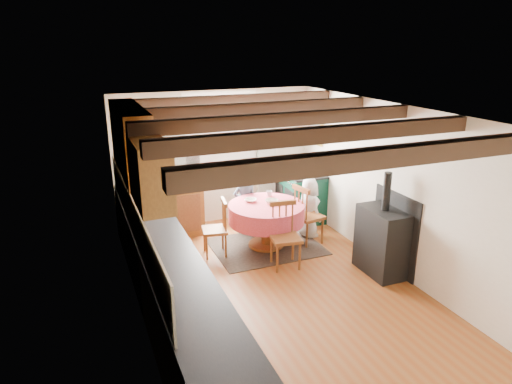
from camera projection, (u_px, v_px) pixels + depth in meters
name	position (u px, v px, depth m)	size (l,w,h in m)	color
floor	(278.00, 290.00, 6.21)	(3.60, 5.50, 0.00)	brown
ceiling	(281.00, 112.00, 5.46)	(3.60, 5.50, 0.00)	white
wall_back	(215.00, 158.00, 8.25)	(3.60, 0.00, 2.40)	silver
wall_front	(434.00, 325.00, 3.41)	(3.60, 0.00, 2.40)	silver
wall_left	(135.00, 227.00, 5.19)	(0.00, 5.50, 2.40)	silver
wall_right	(395.00, 190.00, 6.47)	(0.00, 5.50, 2.40)	silver
beam_a	(385.00, 157.00, 3.72)	(3.60, 0.16, 0.16)	#302013
beam_b	(323.00, 135.00, 4.60)	(3.60, 0.16, 0.16)	#302013
beam_c	(281.00, 119.00, 5.48)	(3.60, 0.16, 0.16)	#302013
beam_d	(251.00, 109.00, 6.36)	(3.60, 0.16, 0.16)	#302013
beam_e	(228.00, 100.00, 7.25)	(3.60, 0.16, 0.16)	#302013
splash_left	(133.00, 218.00, 5.47)	(0.02, 4.50, 0.55)	beige
splash_back	(160.00, 163.00, 7.88)	(1.40, 0.02, 0.55)	beige
base_cabinet_left	(166.00, 282.00, 5.54)	(0.60, 5.30, 0.88)	brown
base_cabinet_back	(163.00, 210.00, 7.86)	(1.30, 0.60, 0.88)	brown
worktop_left	(165.00, 247.00, 5.40)	(0.64, 5.30, 0.04)	black
worktop_back	(162.00, 185.00, 7.69)	(1.30, 0.64, 0.04)	black
wall_cabinet_glass	(131.00, 140.00, 6.07)	(0.34, 1.80, 0.90)	brown
wall_cabinet_solid	(150.00, 173.00, 4.77)	(0.34, 0.90, 0.70)	brown
window_frame	(220.00, 136.00, 8.15)	(1.34, 0.03, 1.54)	white
window_pane	(220.00, 136.00, 8.16)	(1.20, 0.01, 1.40)	white
curtain_left	(176.00, 169.00, 7.93)	(0.35, 0.10, 2.10)	silver
curtain_right	(266.00, 160.00, 8.54)	(0.35, 0.10, 2.10)	silver
curtain_rod	(221.00, 102.00, 7.89)	(0.03, 0.03, 2.00)	black
wall_picture	(315.00, 128.00, 8.33)	(0.04, 0.50, 0.60)	gold
wall_plate	(270.00, 127.00, 8.44)	(0.30, 0.30, 0.02)	silver
rug	(266.00, 246.00, 7.51)	(1.71, 1.33, 0.01)	black
dining_table	(266.00, 226.00, 7.39)	(1.22, 1.22, 0.73)	#CF4463
chair_near	(286.00, 236.00, 6.71)	(0.42, 0.44, 0.98)	brown
chair_left	(215.00, 228.00, 7.10)	(0.39, 0.40, 0.90)	brown
chair_right	(309.00, 214.00, 7.53)	(0.43, 0.45, 1.00)	brown
aga_range	(299.00, 195.00, 8.58)	(0.65, 1.00, 0.93)	#0A3324
cast_iron_stove	(384.00, 224.00, 6.46)	(0.45, 0.75, 1.51)	black
child_far	(245.00, 203.00, 7.90)	(0.40, 0.26, 1.08)	#404E5F
child_right	(309.00, 208.00, 7.76)	(0.50, 0.33, 1.03)	silver
bowl_a	(250.00, 200.00, 7.40)	(0.19, 0.19, 0.05)	silver
bowl_b	(272.00, 202.00, 7.31)	(0.21, 0.21, 0.06)	silver
cup	(269.00, 193.00, 7.66)	(0.10, 0.10, 0.09)	silver
canister_tall	(150.00, 178.00, 7.63)	(0.13, 0.13, 0.22)	#262628
canister_wide	(165.00, 176.00, 7.74)	(0.20, 0.20, 0.22)	#262628
canister_slim	(175.00, 176.00, 7.65)	(0.10, 0.10, 0.27)	#262628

